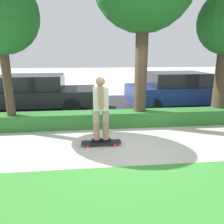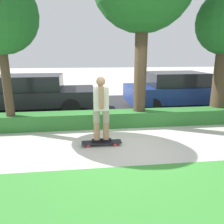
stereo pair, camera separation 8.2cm
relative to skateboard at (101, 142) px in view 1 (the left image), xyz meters
name	(u,v)px [view 1 (the left image)]	position (x,y,z in m)	size (l,w,h in m)	color
ground_plane	(123,146)	(0.54, -0.13, -0.08)	(60.00, 60.00, 0.00)	#BCB7AD
street_asphalt	(108,106)	(0.54, 4.07, -0.08)	(14.22, 5.00, 0.01)	#2D2D30
hedge_row	(115,119)	(0.54, 1.47, 0.15)	(14.22, 0.60, 0.47)	#2D702D
skateboard	(101,142)	(0.00, 0.00, 0.00)	(0.99, 0.24, 0.10)	black
skater_person	(101,108)	(0.00, 0.00, 0.88)	(0.49, 0.42, 1.62)	black
parked_car_front	(35,93)	(-2.37, 3.57, 0.68)	(4.62, 1.97, 1.44)	black
parked_car_middle	(178,90)	(3.43, 3.56, 0.69)	(4.32, 2.02, 1.49)	navy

